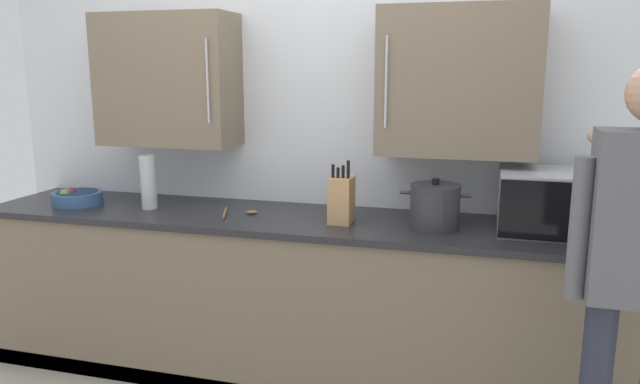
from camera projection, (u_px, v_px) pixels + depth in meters
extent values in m
cube|color=silver|center=(315.00, 135.00, 3.41)|extent=(3.77, 0.10, 2.59)
cube|color=#756651|center=(168.00, 80.00, 3.36)|extent=(0.77, 0.32, 0.72)
cylinder|color=#B7BABF|center=(207.00, 81.00, 3.10)|extent=(0.01, 0.01, 0.43)
cube|color=#756651|center=(458.00, 82.00, 2.94)|extent=(0.77, 0.32, 0.72)
cylinder|color=#B7BABF|center=(386.00, 82.00, 2.86)|extent=(0.01, 0.01, 0.43)
cube|color=#756651|center=(296.00, 301.00, 3.23)|extent=(3.43, 0.63, 0.87)
cube|color=#232326|center=(295.00, 220.00, 3.14)|extent=(3.47, 0.67, 0.03)
cube|color=#B7BABF|center=(565.00, 202.00, 2.80)|extent=(0.60, 0.42, 0.29)
cube|color=beige|center=(546.00, 202.00, 2.82)|extent=(0.39, 0.35, 0.23)
cube|color=black|center=(625.00, 216.00, 2.55)|extent=(0.17, 0.01, 0.27)
cube|color=black|center=(550.00, 211.00, 2.63)|extent=(0.43, 0.03, 0.27)
cylinder|color=brown|center=(225.00, 213.00, 3.18)|extent=(0.09, 0.21, 0.01)
ellipsoid|color=brown|center=(252.00, 212.00, 3.19)|extent=(0.08, 0.06, 0.02)
cylinder|color=#335684|center=(78.00, 198.00, 3.42)|extent=(0.28, 0.28, 0.07)
cylinder|color=#192B42|center=(77.00, 195.00, 3.42)|extent=(0.23, 0.23, 0.04)
sphere|color=#511E5B|center=(72.00, 192.00, 3.41)|extent=(0.06, 0.06, 0.06)
sphere|color=#5B9333|center=(65.00, 194.00, 3.37)|extent=(0.05, 0.05, 0.05)
sphere|color=red|center=(71.00, 192.00, 3.41)|extent=(0.06, 0.06, 0.06)
cube|color=tan|center=(341.00, 200.00, 3.00)|extent=(0.11, 0.15, 0.23)
cylinder|color=black|center=(333.00, 171.00, 2.95)|extent=(0.02, 0.02, 0.07)
cylinder|color=black|center=(338.00, 173.00, 2.95)|extent=(0.02, 0.02, 0.05)
cylinder|color=black|center=(343.00, 172.00, 2.94)|extent=(0.02, 0.02, 0.06)
cylinder|color=black|center=(348.00, 169.00, 2.93)|extent=(0.02, 0.02, 0.09)
cylinder|color=#2D2D33|center=(435.00, 208.00, 2.88)|extent=(0.24, 0.24, 0.20)
cylinder|color=#2D2D33|center=(435.00, 186.00, 2.86)|extent=(0.24, 0.24, 0.02)
cylinder|color=black|center=(436.00, 182.00, 2.86)|extent=(0.04, 0.04, 0.03)
cylinder|color=#2D2D33|center=(405.00, 193.00, 2.91)|extent=(0.05, 0.02, 0.02)
cylinder|color=#2D2D33|center=(466.00, 196.00, 2.83)|extent=(0.05, 0.02, 0.02)
cylinder|color=#B7BABF|center=(149.00, 185.00, 3.29)|extent=(0.09, 0.09, 0.27)
cylinder|color=#B7BABF|center=(147.00, 158.00, 3.26)|extent=(0.09, 0.09, 0.03)
cylinder|color=#56565B|center=(579.00, 228.00, 2.09)|extent=(0.07, 0.07, 0.51)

